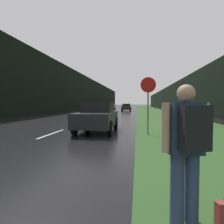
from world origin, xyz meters
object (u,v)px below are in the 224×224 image
car_passing_far (126,107)px  stop_sign (148,99)px  car_oncoming (111,107)px  hitchhiker_with_backpack (187,146)px  car_passing_near (97,117)px

car_passing_far → stop_sign: bearing=95.1°
car_passing_far → car_oncoming: car_passing_far is taller
hitchhiker_with_backpack → car_passing_far: bearing=79.1°
stop_sign → car_passing_near: 2.98m
car_passing_near → car_oncoming: car_passing_near is taller
stop_sign → car_oncoming: 39.24m
car_oncoming → hitchhiker_with_backpack: bearing=-81.4°
hitchhiker_with_backpack → car_passing_near: 8.61m
car_oncoming → car_passing_far: bearing=-64.3°
hitchhiker_with_backpack → car_passing_far: 37.23m
car_passing_near → car_oncoming: size_ratio=1.03×
stop_sign → car_passing_far: bearing=95.1°
car_passing_far → hitchhiker_with_backpack: bearing=94.2°
car_passing_near → car_oncoming: (-4.16, 37.64, -0.07)m
car_passing_far → car_oncoming: (-4.16, 8.67, -0.02)m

